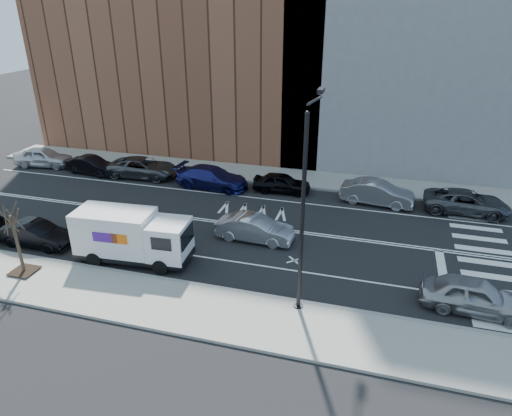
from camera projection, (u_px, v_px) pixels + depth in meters
The scene contains 21 objects.
ground at pixel (212, 221), 28.94m from camera, with size 120.00×120.00×0.00m, color black.
sidewalk_near at pixel (144, 300), 21.21m from camera, with size 44.00×3.60×0.15m, color gray.
sidewalk_far at pixel (251, 173), 36.60m from camera, with size 44.00×3.60×0.15m, color gray.
curb_near at pixel (162, 279), 22.78m from camera, with size 44.00×0.25×0.17m, color gray.
curb_far at pixel (244, 181), 35.02m from camera, with size 44.00×0.25×0.17m, color gray.
crosswalk at pixel (485, 256), 24.99m from camera, with size 3.00×14.00×0.01m, color white, non-canonical shape.
road_markings at pixel (212, 221), 28.94m from camera, with size 40.00×8.60×0.01m, color white, non-canonical shape.
bldg_brick at pixel (185, 22), 39.96m from camera, with size 26.00×10.00×22.00m, color brown.
streetlight at pixel (305, 203), 19.04m from camera, with size 0.44×4.02×9.34m.
street_tree at pixel (19, 250), 22.72m from camera, with size 1.20×1.20×3.75m.
fedex_van at pixel (132, 236), 23.99m from camera, with size 6.30×2.53×2.82m.
far_parked_a at pixel (43, 157), 38.08m from camera, with size 1.90×4.73×1.61m, color silver.
far_parked_b at pixel (92, 165), 36.51m from camera, with size 1.47×4.22×1.39m, color black.
far_parked_c at pixel (143, 168), 35.84m from camera, with size 2.52×5.47×1.52m, color #494D51.
far_parked_d at pixel (212, 177), 33.77m from camera, with size 2.22×5.47×1.59m, color navy.
far_parked_e at pixel (282, 183), 33.00m from camera, with size 1.67×4.15×1.41m, color black.
far_parked_f at pixel (377, 193), 31.06m from camera, with size 1.71×4.91×1.62m, color #99999D.
far_parked_g at pixel (466, 202), 29.78m from camera, with size 2.48×5.38×1.49m, color #44464B.
driving_sedan at pixel (255, 228), 26.39m from camera, with size 1.57×4.49×1.48m, color #B2B2B7.
near_parked_rear_a at pixel (36, 234), 25.82m from camera, with size 1.49×4.26×1.40m, color black.
near_parked_front at pixel (475, 296), 20.33m from camera, with size 1.88×4.67×1.59m, color #A1A1A5.
Camera 1 is at (9.75, -24.21, 12.84)m, focal length 32.00 mm.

